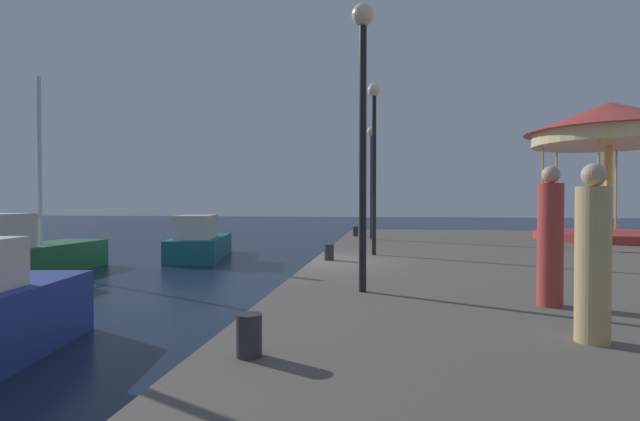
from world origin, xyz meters
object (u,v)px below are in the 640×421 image
at_px(lamp_post_far_end, 372,162).
at_px(person_near_carousel, 593,258).
at_px(lamp_post_near_edge, 363,97).
at_px(lamp_post_mid_promenade, 374,139).
at_px(motorboat_teal, 200,242).
at_px(carousel, 609,137).
at_px(bollard_north, 355,231).
at_px(bollard_south, 329,252).
at_px(bollard_center, 249,335).
at_px(person_by_the_water, 550,240).

height_order(lamp_post_far_end, person_near_carousel, lamp_post_far_end).
relative_size(lamp_post_near_edge, lamp_post_mid_promenade, 0.99).
height_order(motorboat_teal, carousel, carousel).
bearing_deg(bollard_north, person_near_carousel, -77.11).
height_order(lamp_post_far_end, bollard_south, lamp_post_far_end).
relative_size(lamp_post_mid_promenade, bollard_south, 11.68).
bearing_deg(motorboat_teal, lamp_post_mid_promenade, -35.42).
distance_m(bollard_center, person_near_carousel, 3.56).
height_order(lamp_post_mid_promenade, person_by_the_water, lamp_post_mid_promenade).
xyz_separation_m(carousel, lamp_post_far_end, (-8.97, -1.07, -0.94)).
xyz_separation_m(lamp_post_far_end, person_by_the_water, (2.84, -11.51, -2.05)).
bearing_deg(motorboat_teal, person_near_carousel, -53.54).
distance_m(lamp_post_near_edge, person_near_carousel, 4.14).
bearing_deg(person_near_carousel, person_by_the_water, 85.18).
xyz_separation_m(bollard_north, bollard_center, (0.06, -15.94, 0.00)).
bearing_deg(bollard_north, motorboat_teal, -160.54).
distance_m(lamp_post_near_edge, bollard_south, 5.11).
height_order(lamp_post_mid_promenade, lamp_post_far_end, lamp_post_mid_promenade).
bearing_deg(lamp_post_near_edge, motorboat_teal, 123.91).
bearing_deg(lamp_post_mid_promenade, bollard_center, -95.95).
xyz_separation_m(carousel, lamp_post_near_edge, (-8.76, -11.90, -0.79)).
height_order(bollard_north, bollard_center, same).
distance_m(carousel, bollard_south, 13.09).
bearing_deg(carousel, lamp_post_mid_promenade, -143.38).
distance_m(motorboat_teal, person_near_carousel, 16.01).
bearing_deg(lamp_post_far_end, bollard_south, -97.00).
xyz_separation_m(lamp_post_mid_promenade, bollard_north, (-0.98, 7.15, -2.96)).
xyz_separation_m(motorboat_teal, bollard_south, (5.97, -6.37, 0.36)).
relative_size(carousel, bollard_south, 15.13).
distance_m(carousel, lamp_post_near_edge, 14.80).
bearing_deg(bollard_center, motorboat_teal, 113.93).
relative_size(bollard_north, person_near_carousel, 0.22).
bearing_deg(bollard_center, lamp_post_near_edge, 75.29).
distance_m(carousel, lamp_post_mid_promenade, 10.90).
distance_m(carousel, lamp_post_far_end, 9.08).
bearing_deg(lamp_post_far_end, motorboat_teal, -176.53).
relative_size(carousel, lamp_post_near_edge, 1.31).
height_order(bollard_south, person_by_the_water, person_by_the_water).
distance_m(person_near_carousel, person_by_the_water, 1.76).
bearing_deg(person_near_carousel, bollard_north, 102.89).
bearing_deg(carousel, bollard_south, -141.32).
xyz_separation_m(lamp_post_mid_promenade, bollard_center, (-0.92, -8.79, -2.96)).
height_order(carousel, lamp_post_mid_promenade, carousel).
bearing_deg(bollard_center, person_by_the_water, 37.43).
distance_m(bollard_north, bollard_south, 8.51).
distance_m(carousel, bollard_center, 18.44).
bearing_deg(lamp_post_mid_promenade, bollard_south, -128.23).
relative_size(lamp_post_far_end, bollard_center, 10.88).
relative_size(carousel, lamp_post_far_end, 1.39).
xyz_separation_m(lamp_post_mid_promenade, bollard_south, (-1.07, -1.36, -2.96)).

